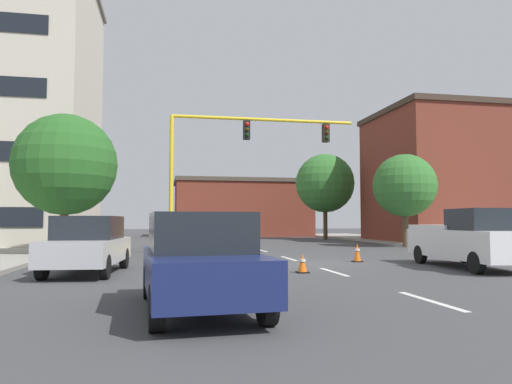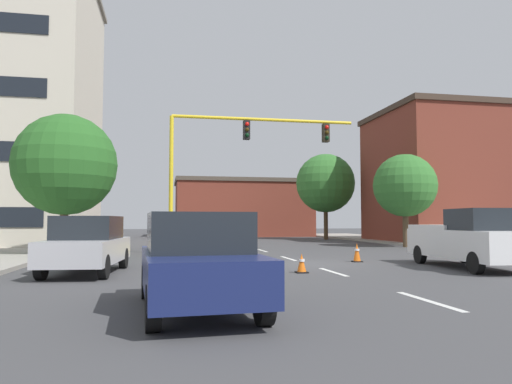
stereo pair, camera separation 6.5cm
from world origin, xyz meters
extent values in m
plane|color=#424244|center=(0.00, 0.00, 0.00)|extent=(160.00, 160.00, 0.00)
cube|color=#9E998E|center=(-12.87, 8.00, 0.07)|extent=(6.00, 56.00, 0.14)
cube|color=#9E998E|center=(12.87, 8.00, 0.07)|extent=(6.00, 56.00, 0.14)
cube|color=silver|center=(0.00, -8.50, 0.00)|extent=(0.16, 2.40, 0.01)
cube|color=silver|center=(0.00, -3.00, 0.00)|extent=(0.16, 2.40, 0.01)
cube|color=silver|center=(0.00, 2.50, 0.00)|extent=(0.16, 2.40, 0.01)
cube|color=silver|center=(0.00, 8.00, 0.00)|extent=(0.16, 2.40, 0.01)
cube|color=silver|center=(0.00, 13.50, 0.00)|extent=(0.16, 2.40, 0.01)
cube|color=silver|center=(0.00, 19.00, 0.00)|extent=(0.16, 2.40, 0.01)
cube|color=brown|center=(2.89, 33.10, 2.77)|extent=(13.88, 8.25, 5.53)
cube|color=#4C4238|center=(2.89, 33.10, 5.73)|extent=(14.18, 8.55, 0.40)
cube|color=black|center=(2.89, 28.95, 1.10)|extent=(1.10, 0.06, 2.20)
cube|color=brown|center=(16.58, 15.48, 4.77)|extent=(11.48, 9.14, 9.53)
cube|color=#3D2D23|center=(16.58, 15.48, 9.73)|extent=(11.78, 9.44, 0.40)
cube|color=black|center=(16.58, 10.89, 1.10)|extent=(1.10, 0.06, 2.20)
cube|color=yellow|center=(-4.90, 6.24, 0.28)|extent=(1.80, 1.20, 0.55)
cylinder|color=yellow|center=(-4.90, 6.24, 3.65)|extent=(0.20, 0.20, 6.20)
cylinder|color=yellow|center=(-0.24, 6.24, 6.75)|extent=(9.32, 0.16, 0.16)
cube|color=black|center=(-1.17, 6.24, 6.18)|extent=(0.32, 0.36, 0.95)
sphere|color=red|center=(-1.17, 6.05, 6.45)|extent=(0.20, 0.20, 0.20)
sphere|color=#38280A|center=(-1.17, 6.05, 6.17)|extent=(0.20, 0.20, 0.20)
sphere|color=black|center=(-1.17, 6.05, 5.89)|extent=(0.20, 0.20, 0.20)
cube|color=black|center=(3.02, 6.24, 6.18)|extent=(0.32, 0.36, 0.95)
sphere|color=red|center=(3.02, 6.05, 6.45)|extent=(0.20, 0.20, 0.20)
sphere|color=#38280A|center=(3.02, 6.05, 6.17)|extent=(0.20, 0.20, 0.20)
sphere|color=black|center=(3.02, 6.05, 5.89)|extent=(0.20, 0.20, 0.20)
cylinder|color=#4C3823|center=(8.42, 21.95, 1.48)|extent=(0.36, 0.36, 2.96)
sphere|color=#33702D|center=(8.42, 21.95, 4.86)|extent=(5.06, 5.06, 5.06)
cylinder|color=#4C3823|center=(-9.59, 5.24, 1.21)|extent=(0.36, 0.36, 2.42)
sphere|color=#286023|center=(-9.59, 5.24, 4.12)|extent=(4.54, 4.54, 4.54)
cylinder|color=brown|center=(9.32, 9.76, 1.17)|extent=(0.36, 0.36, 2.33)
sphere|color=#33702D|center=(9.32, 9.76, 3.78)|extent=(3.86, 3.86, 3.86)
cube|color=white|center=(5.01, -2.64, 0.81)|extent=(2.40, 5.53, 0.95)
cube|color=#1E2328|center=(4.94, -3.54, 1.64)|extent=(1.97, 1.93, 0.70)
cube|color=white|center=(5.10, -1.46, 1.37)|extent=(2.20, 2.95, 0.16)
cylinder|color=black|center=(3.98, -4.41, 0.34)|extent=(0.27, 0.69, 0.68)
cylinder|color=black|center=(6.05, -0.88, 0.34)|extent=(0.27, 0.69, 0.68)
cylinder|color=black|center=(4.25, -0.74, 0.34)|extent=(0.27, 0.69, 0.68)
cube|color=#B7B7BC|center=(-7.48, -2.02, 0.69)|extent=(2.23, 4.64, 0.70)
cube|color=#1E2328|center=(-7.47, -1.92, 1.39)|extent=(1.90, 2.44, 0.70)
cylinder|color=black|center=(-8.17, -0.42, 0.34)|extent=(0.28, 0.70, 0.68)
cylinder|color=black|center=(-6.53, -0.56, 0.34)|extent=(0.28, 0.70, 0.68)
cylinder|color=black|center=(-8.44, -3.47, 0.34)|extent=(0.28, 0.70, 0.68)
cylinder|color=black|center=(-6.79, -3.61, 0.34)|extent=(0.28, 0.70, 0.68)
cube|color=navy|center=(-4.59, -8.60, 0.69)|extent=(2.13, 4.61, 0.70)
cube|color=#1E2328|center=(-4.60, -8.50, 1.39)|extent=(1.85, 2.40, 0.70)
cylinder|color=black|center=(-5.51, -7.12, 0.34)|extent=(0.26, 0.69, 0.68)
cylinder|color=black|center=(-3.87, -7.02, 0.34)|extent=(0.26, 0.69, 0.68)
cylinder|color=black|center=(-5.32, -10.18, 0.34)|extent=(0.26, 0.69, 0.68)
cylinder|color=black|center=(-3.67, -10.07, 0.34)|extent=(0.26, 0.69, 0.68)
cube|color=black|center=(2.19, 0.33, 0.02)|extent=(0.36, 0.36, 0.04)
cone|color=orange|center=(2.19, 0.33, 0.39)|extent=(0.28, 0.28, 0.70)
cylinder|color=white|center=(2.19, 0.33, 0.47)|extent=(0.19, 0.19, 0.08)
cube|color=black|center=(-1.03, -3.06, 0.02)|extent=(0.36, 0.36, 0.04)
cone|color=orange|center=(-1.03, -3.06, 0.32)|extent=(0.28, 0.28, 0.56)
cylinder|color=white|center=(-1.03, -3.06, 0.38)|extent=(0.19, 0.19, 0.08)
camera|label=1|loc=(-5.23, -17.26, 1.59)|focal=33.49mm
camera|label=2|loc=(-5.16, -17.27, 1.59)|focal=33.49mm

